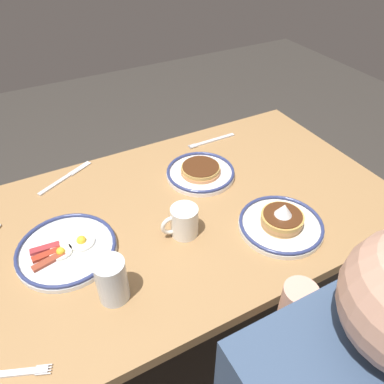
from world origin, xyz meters
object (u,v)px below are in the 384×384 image
(fork_far, at_px, (6,374))
(butter_knife, at_px, (66,178))
(fork_near, at_px, (211,141))
(drinking_glass, at_px, (112,282))
(plate_near_main, at_px, (201,172))
(coffee_mug, at_px, (183,221))
(plate_center_pancakes, at_px, (67,249))
(plate_far_companion, at_px, (281,223))

(fork_far, xyz_separation_m, butter_knife, (-0.27, -0.61, -0.00))
(fork_near, distance_m, butter_knife, 0.56)
(butter_knife, bearing_deg, fork_far, 66.29)
(drinking_glass, xyz_separation_m, fork_far, (0.26, 0.08, -0.05))
(fork_far, bearing_deg, fork_near, -145.04)
(plate_near_main, distance_m, coffee_mug, 0.28)
(fork_far, distance_m, butter_knife, 0.66)
(drinking_glass, distance_m, fork_far, 0.27)
(plate_near_main, bearing_deg, butter_knife, -26.31)
(coffee_mug, distance_m, butter_knife, 0.48)
(plate_center_pancakes, distance_m, fork_near, 0.70)
(plate_center_pancakes, bearing_deg, plate_far_companion, 160.84)
(plate_near_main, relative_size, drinking_glass, 1.94)
(coffee_mug, height_order, fork_near, coffee_mug)
(drinking_glass, bearing_deg, fork_near, -138.57)
(plate_near_main, relative_size, fork_near, 1.16)
(plate_far_companion, distance_m, drinking_glass, 0.50)
(fork_near, bearing_deg, drinking_glass, 41.43)
(plate_center_pancakes, height_order, butter_knife, plate_center_pancakes)
(plate_near_main, bearing_deg, coffee_mug, 50.90)
(plate_near_main, bearing_deg, fork_near, -129.96)
(butter_knife, bearing_deg, plate_far_companion, 132.79)
(plate_center_pancakes, height_order, drinking_glass, drinking_glass)
(plate_far_companion, xyz_separation_m, coffee_mug, (0.26, -0.11, 0.03))
(plate_center_pancakes, relative_size, fork_near, 1.34)
(plate_center_pancakes, distance_m, drinking_glass, 0.21)
(plate_center_pancakes, relative_size, butter_knife, 1.33)
(fork_near, xyz_separation_m, butter_knife, (0.56, -0.03, -0.00))
(fork_far, height_order, butter_knife, same)
(fork_near, bearing_deg, plate_far_companion, 82.89)
(plate_center_pancakes, distance_m, plate_far_companion, 0.60)
(plate_center_pancakes, bearing_deg, plate_near_main, -164.85)
(drinking_glass, height_order, fork_far, drinking_glass)
(plate_near_main, height_order, plate_far_companion, plate_far_companion)
(plate_near_main, height_order, plate_center_pancakes, plate_near_main)
(plate_center_pancakes, xyz_separation_m, fork_near, (-0.63, -0.30, -0.01))
(plate_center_pancakes, relative_size, plate_far_companion, 1.10)
(plate_center_pancakes, height_order, plate_far_companion, plate_far_companion)
(plate_near_main, bearing_deg, drinking_glass, 37.78)
(plate_near_main, bearing_deg, fork_far, 30.69)
(plate_center_pancakes, bearing_deg, drinking_glass, 109.51)
(plate_far_companion, relative_size, drinking_glass, 2.04)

